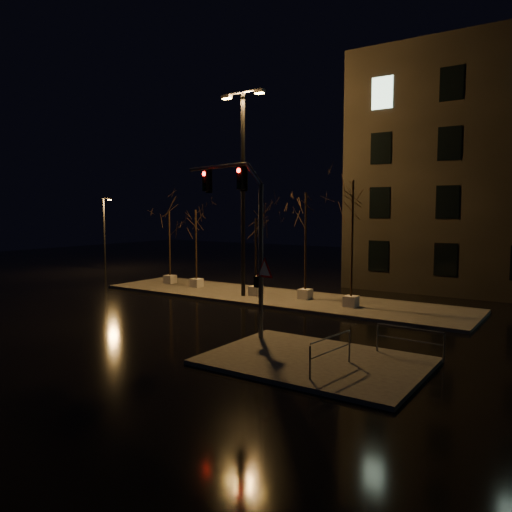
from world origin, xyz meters
The scene contains 13 objects.
ground centered at (0.00, 0.00, 0.00)m, with size 90.00×90.00×0.00m, color black.
median centered at (0.00, 6.00, 0.07)m, with size 22.00×5.00×0.15m, color #3F3D38.
sidewalk_corner centered at (7.50, -3.50, 0.07)m, with size 7.00×5.00×0.15m, color #3F3D38.
tree_0 centered at (-8.38, 6.40, 3.89)m, with size 1.80×1.80×4.93m.
tree_1 centered at (-5.80, 6.08, 3.98)m, with size 1.80×1.80×5.05m.
tree_2 centered at (-0.93, 5.60, 3.61)m, with size 1.80×1.80×4.56m.
tree_3 centered at (1.94, 6.20, 4.70)m, with size 1.80×1.80×5.99m.
tree_4 centered at (4.94, 5.52, 5.12)m, with size 1.80×1.80×6.55m.
traffic_signal_mast centered at (3.44, -1.89, 4.58)m, with size 5.34×1.57×6.74m.
streetlight_main centered at (-1.50, 5.15, 6.76)m, with size 2.86×0.41×11.45m.
streetlight_far centered at (-19.51, 10.22, 3.34)m, with size 1.19×0.28×6.08m.
guard_rail_a centered at (10.00, -1.50, 0.80)m, with size 2.30×0.13×0.99m.
guard_rail_b centered at (8.44, -4.27, 0.84)m, with size 0.34×2.24×1.07m.
Camera 1 is at (14.81, -17.92, 5.04)m, focal length 35.00 mm.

